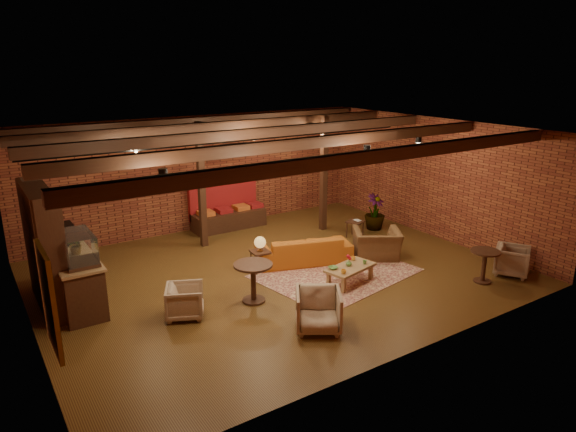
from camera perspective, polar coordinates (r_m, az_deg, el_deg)
floor at (r=11.68m, az=-1.27°, el=-6.40°), size 10.00×10.00×0.00m
ceiling at (r=10.82m, az=-1.38°, el=9.36°), size 10.00×8.00×0.02m
wall_back at (r=14.60m, az=-9.68°, el=4.71°), size 10.00×0.02×3.20m
wall_front at (r=8.20m, az=13.69°, el=-5.18°), size 10.00×0.02×3.20m
wall_left at (r=9.62m, az=-27.53°, el=-3.36°), size 0.02×8.00×3.20m
wall_right at (r=14.34m, az=15.94°, el=4.09°), size 0.02×8.00×3.20m
ceiling_beams at (r=10.84m, az=-1.37°, el=8.73°), size 9.80×6.40×0.22m
ceiling_pipe at (r=12.25m, az=-5.36°, el=8.52°), size 9.60×0.12×0.12m
post_left at (r=13.11m, az=-9.59°, el=3.34°), size 0.16×0.16×3.20m
post_right at (r=14.29m, az=4.00°, el=4.65°), size 0.16×0.16×3.20m
service_counter at (r=10.92m, az=-22.91°, el=-4.96°), size 0.80×2.50×1.60m
plant_counter at (r=10.99m, az=-22.85°, el=-2.49°), size 0.35×0.39×0.30m
shelving_hutch at (r=10.83m, az=-25.31°, el=-3.18°), size 0.52×2.00×2.40m
chalkboard_menu at (r=7.49m, az=-24.95°, el=-8.53°), size 0.08×0.96×1.46m
banquette at (r=14.71m, az=-6.62°, el=0.52°), size 2.10×0.70×1.00m
service_sign at (r=13.91m, az=-6.04°, el=7.41°), size 0.86×0.06×0.30m
ceiling_spotlights at (r=10.87m, az=-1.36°, el=7.59°), size 6.40×4.40×0.28m
rug at (r=11.74m, az=5.33°, el=-6.32°), size 3.68×3.05×0.01m
sofa at (r=12.20m, az=1.77°, el=-3.72°), size 2.38×1.50×0.65m
coffee_table at (r=11.12m, az=6.87°, el=-5.79°), size 1.24×0.80×0.64m
side_table_lamp at (r=11.58m, az=-3.12°, el=-3.24°), size 0.44×0.44×0.84m
round_table_left at (r=10.20m, az=-3.88°, el=-6.67°), size 0.77×0.77×0.80m
armchair_a at (r=9.88m, az=-11.38°, el=-9.09°), size 0.85×0.87×0.69m
armchair_b at (r=9.25m, az=3.39°, el=-10.21°), size 1.07×1.05×0.81m
armchair_right at (r=12.60m, az=9.85°, el=-2.55°), size 1.30×1.19×0.95m
side_table_book at (r=14.01m, az=7.47°, el=-0.70°), size 0.53×0.53×0.47m
round_table_right at (r=11.84m, az=20.99°, el=-4.71°), size 0.62×0.62×0.73m
armchair_far at (r=12.55m, az=23.67°, el=-4.42°), size 0.94×0.92×0.72m
plant_tall at (r=14.49m, az=9.82°, el=4.31°), size 2.09×2.09×3.05m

